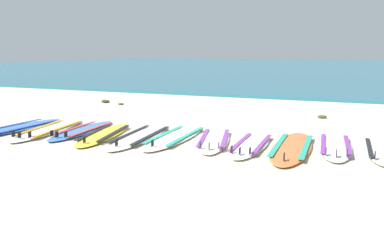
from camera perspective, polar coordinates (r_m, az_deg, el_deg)
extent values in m
plane|color=beige|center=(7.88, -2.61, -2.43)|extent=(80.00, 80.00, 0.00)
cube|color=#23667A|center=(43.99, 18.23, 7.27)|extent=(80.00, 60.00, 0.10)
ellipsoid|color=#3875CC|center=(9.39, -23.49, -1.03)|extent=(0.68, 2.46, 0.07)
cube|color=#334CB2|center=(9.54, -24.41, -0.68)|extent=(0.13, 1.72, 0.01)
cube|color=#334CB2|center=(9.22, -22.57, -0.89)|extent=(0.13, 1.72, 0.01)
ellipsoid|color=silver|center=(8.94, -19.66, -1.30)|extent=(1.06, 2.61, 0.07)
cube|color=gold|center=(9.06, -20.90, -0.97)|extent=(0.39, 1.77, 0.01)
cube|color=gold|center=(8.82, -18.41, -1.11)|extent=(0.39, 1.77, 0.01)
cube|color=black|center=(8.12, -23.39, -1.97)|extent=(0.03, 0.09, 0.11)
cube|color=black|center=(8.27, -24.13, -1.82)|extent=(0.03, 0.09, 0.11)
cube|color=black|center=(8.07, -22.13, -1.96)|extent=(0.03, 0.09, 0.11)
ellipsoid|color=#3875CC|center=(8.65, -15.27, -1.43)|extent=(0.75, 2.29, 0.07)
cube|color=#D13838|center=(8.75, -16.40, -1.08)|extent=(0.21, 1.58, 0.01)
cube|color=#D13838|center=(8.54, -14.14, -1.25)|extent=(0.21, 1.58, 0.01)
cube|color=black|center=(7.93, -18.73, -1.96)|extent=(0.02, 0.09, 0.11)
cube|color=black|center=(8.06, -19.37, -1.80)|extent=(0.02, 0.09, 0.11)
cube|color=black|center=(7.88, -17.56, -1.95)|extent=(0.02, 0.09, 0.11)
ellipsoid|color=yellow|center=(8.15, -12.39, -1.99)|extent=(1.06, 2.39, 0.07)
cube|color=black|center=(8.22, -13.75, -1.65)|extent=(0.43, 1.61, 0.01)
cube|color=black|center=(8.06, -11.03, -1.77)|extent=(0.43, 1.61, 0.01)
cube|color=black|center=(7.32, -15.11, -2.72)|extent=(0.03, 0.09, 0.11)
ellipsoid|color=silver|center=(7.84, -7.35, -2.31)|extent=(0.86, 2.58, 0.07)
cube|color=black|center=(7.93, -8.86, -1.91)|extent=(0.25, 1.77, 0.01)
cube|color=black|center=(7.74, -5.82, -2.12)|extent=(0.25, 1.77, 0.01)
cube|color=black|center=(6.96, -10.73, -3.20)|extent=(0.02, 0.09, 0.11)
ellipsoid|color=white|center=(7.73, -2.38, -2.40)|extent=(0.70, 2.55, 0.07)
cube|color=teal|center=(7.82, -3.92, -1.98)|extent=(0.13, 1.77, 0.01)
cube|color=teal|center=(7.64, -0.81, -2.23)|extent=(0.13, 1.77, 0.01)
cube|color=black|center=(6.84, -5.66, -3.30)|extent=(0.01, 0.09, 0.11)
ellipsoid|color=white|center=(7.49, 3.15, -2.81)|extent=(1.09, 2.33, 0.07)
cube|color=purple|center=(7.50, 1.61, -2.46)|extent=(0.46, 1.55, 0.01)
cube|color=purple|center=(7.47, 4.71, -2.55)|extent=(0.46, 1.55, 0.01)
cube|color=black|center=(6.62, 2.46, -3.71)|extent=(0.03, 0.09, 0.11)
cube|color=black|center=(6.69, 1.19, -3.55)|extent=(0.03, 0.09, 0.11)
cube|color=black|center=(6.66, 3.85, -3.63)|extent=(0.03, 0.09, 0.11)
ellipsoid|color=white|center=(7.16, 8.45, -3.50)|extent=(0.61, 2.19, 0.07)
cube|color=purple|center=(7.19, 6.93, -3.07)|extent=(0.12, 1.52, 0.01)
cube|color=purple|center=(7.11, 9.99, -3.29)|extent=(0.12, 1.52, 0.01)
cube|color=black|center=(6.34, 6.83, -4.39)|extent=(0.01, 0.09, 0.11)
cube|color=black|center=(6.43, 5.66, -4.16)|extent=(0.01, 0.09, 0.11)
cube|color=black|center=(6.36, 8.27, -4.36)|extent=(0.01, 0.09, 0.11)
ellipsoid|color=orange|center=(7.11, 14.09, -3.79)|extent=(0.72, 2.61, 0.07)
cube|color=teal|center=(7.13, 12.24, -3.34)|extent=(0.14, 1.81, 0.01)
cube|color=teal|center=(7.08, 15.98, -3.59)|extent=(0.14, 1.81, 0.01)
cube|color=black|center=(6.11, 13.01, -5.10)|extent=(0.01, 0.09, 0.11)
ellipsoid|color=white|center=(7.41, 19.74, -3.52)|extent=(0.71, 2.26, 0.07)
cube|color=purple|center=(7.40, 18.20, -3.13)|extent=(0.18, 1.56, 0.01)
cube|color=purple|center=(7.41, 21.30, -3.29)|extent=(0.18, 1.56, 0.01)
cube|color=black|center=(6.55, 19.92, -4.45)|extent=(0.02, 0.09, 0.11)
cube|color=black|center=(6.60, 18.58, -4.25)|extent=(0.02, 0.09, 0.11)
cube|color=black|center=(6.61, 21.24, -4.39)|extent=(0.02, 0.09, 0.11)
ellipsoid|color=white|center=(7.39, 25.37, -3.94)|extent=(0.56, 2.06, 0.07)
cube|color=black|center=(7.37, 23.96, -3.55)|extent=(0.10, 1.44, 0.01)
cube|color=black|center=(6.64, 24.65, -4.57)|extent=(0.01, 0.09, 0.11)
ellipsoid|color=#2D381E|center=(13.31, -12.25, 2.63)|extent=(0.29, 0.23, 0.10)
ellipsoid|color=#384723|center=(10.55, 18.06, 0.46)|extent=(0.23, 0.18, 0.08)
ellipsoid|color=#384723|center=(12.70, -10.10, 2.28)|extent=(0.19, 0.15, 0.07)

